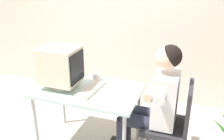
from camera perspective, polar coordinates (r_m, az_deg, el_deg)
wall_back at (r=3.62m, az=8.09°, el=15.83°), size 8.00×0.10×3.00m
desk at (r=2.65m, az=-5.57°, el=-5.53°), size 1.11×0.70×0.71m
crt_monitor at (r=2.62m, az=-11.88°, el=1.01°), size 0.40×0.34×0.44m
keyboard at (r=2.59m, az=-4.89°, el=-4.36°), size 0.18×0.43×0.03m
office_chair at (r=2.55m, az=13.90°, el=-11.43°), size 0.44×0.44×0.90m
person_seated at (r=2.47m, az=9.92°, el=-6.75°), size 0.70×0.57×1.27m
desk_mug at (r=2.80m, az=-3.54°, el=-1.57°), size 0.09×0.10×0.09m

